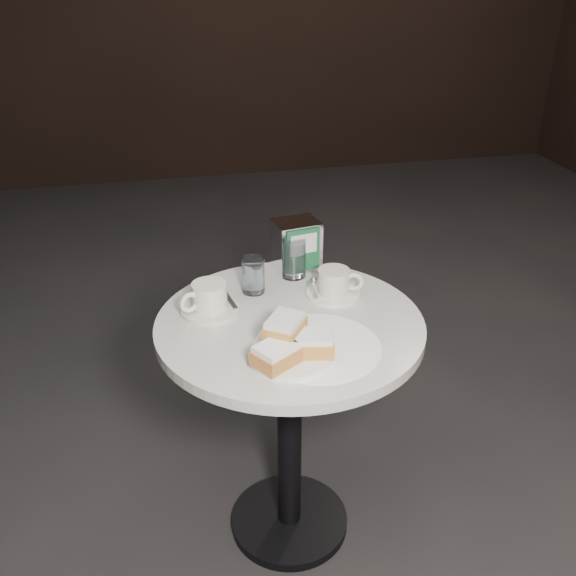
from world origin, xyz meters
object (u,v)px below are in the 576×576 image
at_px(coffee_cup_right, 334,284).
at_px(napkin_dispenser, 296,245).
at_px(beignet_plate, 291,346).
at_px(coffee_cup_left, 209,300).
at_px(water_glass_left, 253,275).
at_px(water_glass_right, 293,258).
at_px(cafe_table, 290,382).

height_order(coffee_cup_right, napkin_dispenser, napkin_dispenser).
distance_m(beignet_plate, coffee_cup_right, 0.33).
height_order(coffee_cup_left, water_glass_left, water_glass_left).
xyz_separation_m(beignet_plate, water_glass_right, (0.10, 0.42, 0.02)).
bearing_deg(coffee_cup_left, water_glass_left, 7.73).
xyz_separation_m(beignet_plate, coffee_cup_right, (0.19, 0.28, -0.00)).
distance_m(cafe_table, napkin_dispenser, 0.41).
xyz_separation_m(coffee_cup_left, napkin_dispenser, (0.28, 0.20, 0.04)).
bearing_deg(napkin_dispenser, water_glass_left, -151.38).
relative_size(coffee_cup_left, water_glass_right, 1.77).
height_order(beignet_plate, napkin_dispenser, napkin_dispenser).
bearing_deg(water_glass_left, coffee_cup_right, -17.97).
relative_size(beignet_plate, napkin_dispenser, 1.58).
bearing_deg(cafe_table, water_glass_right, 75.10).
xyz_separation_m(cafe_table, coffee_cup_left, (-0.20, 0.09, 0.23)).
bearing_deg(napkin_dispenser, beignet_plate, -114.48).
bearing_deg(cafe_table, napkin_dispenser, 73.81).
distance_m(cafe_table, water_glass_left, 0.31).
bearing_deg(beignet_plate, cafe_table, 78.02).
bearing_deg(coffee_cup_right, water_glass_right, 139.06).
bearing_deg(coffee_cup_left, beignet_plate, -83.32).
relative_size(coffee_cup_left, coffee_cup_right, 1.11).
distance_m(coffee_cup_right, napkin_dispenser, 0.20).
bearing_deg(cafe_table, beignet_plate, -101.98).
distance_m(coffee_cup_left, napkin_dispenser, 0.35).
relative_size(cafe_table, water_glass_left, 7.19).
relative_size(cafe_table, beignet_plate, 3.14).
height_order(coffee_cup_left, napkin_dispenser, napkin_dispenser).
bearing_deg(coffee_cup_right, beignet_plate, -105.46).
bearing_deg(beignet_plate, napkin_dispenser, 75.33).
height_order(beignet_plate, water_glass_right, water_glass_right).
xyz_separation_m(cafe_table, water_glass_left, (-0.06, 0.18, 0.25)).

